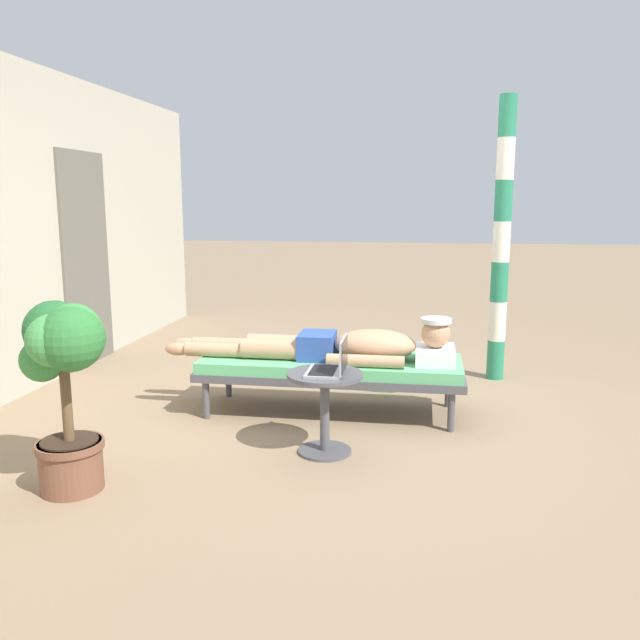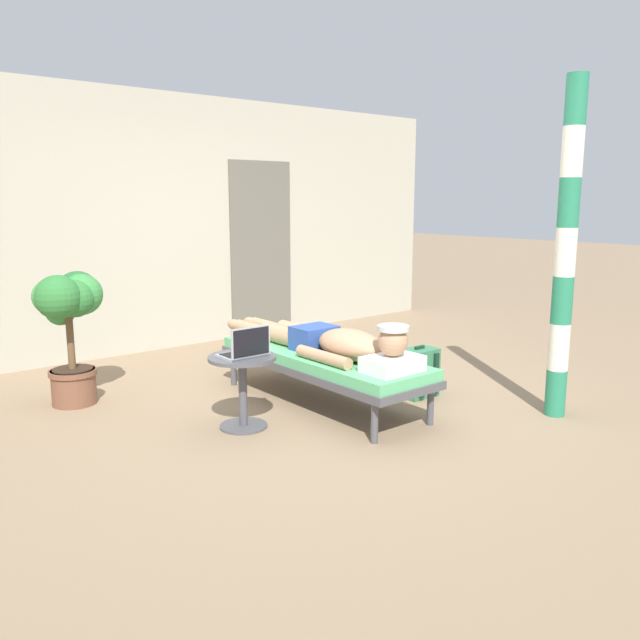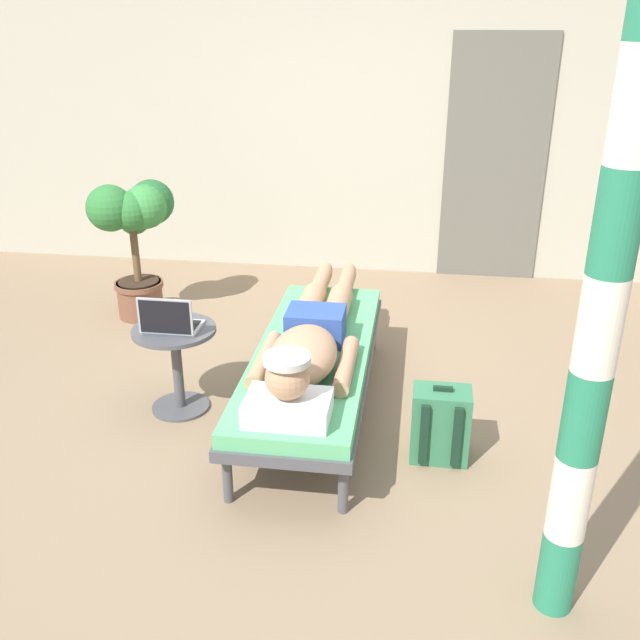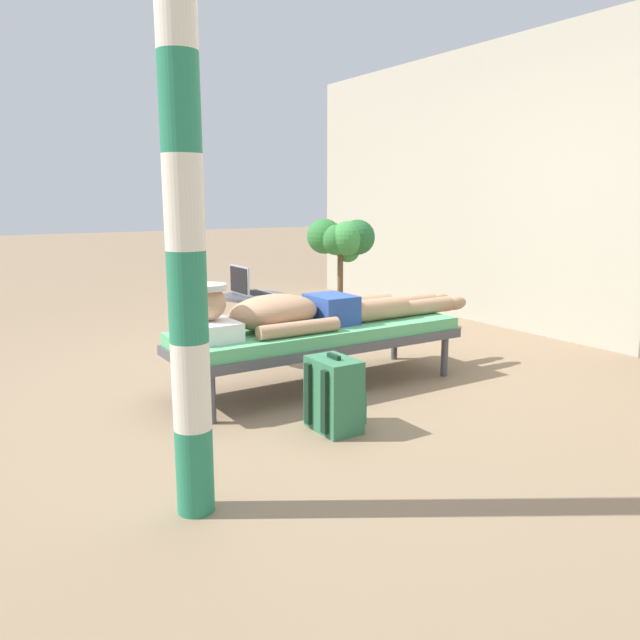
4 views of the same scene
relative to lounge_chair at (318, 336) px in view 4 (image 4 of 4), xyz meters
name	(u,v)px [view 4 (image 4 of 4)]	position (x,y,z in m)	size (l,w,h in m)	color
ground_plane	(313,385)	(-0.04, -0.02, -0.35)	(40.00, 40.00, 0.00)	#8C7256
house_wall_back	(579,185)	(0.00, 2.66, 1.00)	(7.60, 0.20, 2.70)	#B2AD99
lounge_chair	(318,336)	(0.00, 0.00, 0.00)	(0.66, 1.97, 0.42)	#4C4C51
person_reclining	(306,311)	(0.00, -0.10, 0.17)	(0.53, 2.17, 0.33)	white
side_table	(254,316)	(-0.79, -0.07, 0.01)	(0.48, 0.48, 0.52)	#4C4C51
laptop	(248,288)	(-0.79, -0.12, 0.24)	(0.31, 0.24, 0.23)	#A5A8AD
backpack	(334,395)	(0.73, -0.36, -0.15)	(0.30, 0.26, 0.42)	#33724C
potted_plant	(340,252)	(-1.53, 1.23, 0.38)	(0.56, 0.56, 1.05)	brown
porch_post	(184,203)	(1.17, -1.33, 0.88)	(0.15, 0.15, 2.45)	#267F59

